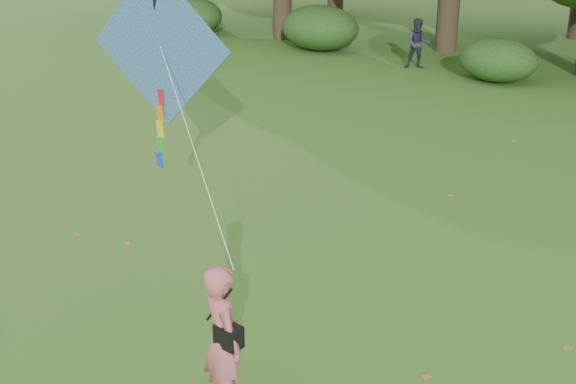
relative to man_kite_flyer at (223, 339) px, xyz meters
The scene contains 6 objects.
ground 1.56m from the man_kite_flyer, 139.16° to the left, with size 100.00×100.00×0.00m, color #265114.
man_kite_flyer is the anchor object (origin of this frame).
bystander_left 19.84m from the man_kite_flyer, 114.13° to the left, with size 0.86×0.67×1.77m, color #282734.
crossbody_bag 0.17m from the man_kite_flyer, 14.61° to the right, with size 0.43×0.20×0.72m.
flying_kite 4.73m from the man_kite_flyer, 147.00° to the left, with size 4.79×2.50×3.20m.
fallen_leaves 4.06m from the man_kite_flyer, 93.51° to the left, with size 9.54×15.41×0.01m.
Camera 1 is at (5.97, -5.68, 5.47)m, focal length 45.00 mm.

